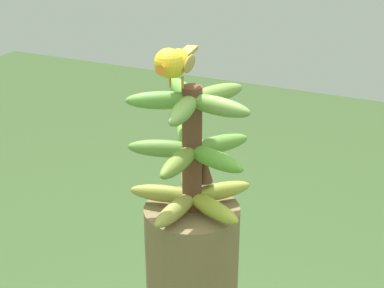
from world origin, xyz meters
TOP-DOWN VIEW (x-y plane):
  - banana_bunch at (0.00, 0.00)m, footprint 0.27×0.27m
  - perched_bird at (-0.02, -0.03)m, footprint 0.07×0.21m

SIDE VIEW (x-z plane):
  - banana_bunch at x=0.00m, z-range 1.08..1.36m
  - perched_bird at x=-0.02m, z-range 1.37..1.46m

